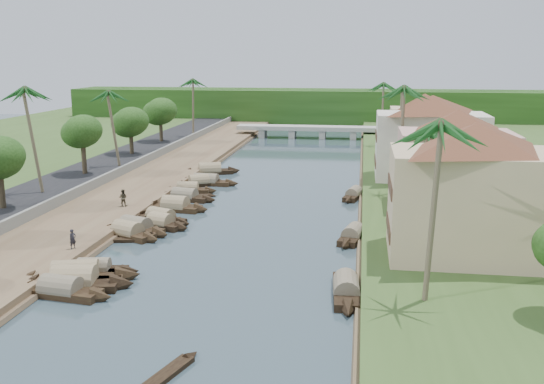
# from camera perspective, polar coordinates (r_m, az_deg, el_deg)

# --- Properties ---
(ground) EXTENTS (220.00, 220.00, 0.00)m
(ground) POSITION_cam_1_polar(r_m,az_deg,el_deg) (51.23, -4.04, -5.55)
(ground) COLOR #34454E
(ground) RESTS_ON ground
(left_bank) EXTENTS (10.00, 180.00, 0.80)m
(left_bank) POSITION_cam_1_polar(r_m,az_deg,el_deg) (74.22, -12.81, 0.24)
(left_bank) COLOR brown
(left_bank) RESTS_ON ground
(right_bank) EXTENTS (16.00, 180.00, 1.20)m
(right_bank) POSITION_cam_1_polar(r_m,az_deg,el_deg) (69.69, 15.10, -0.52)
(right_bank) COLOR #334E1F
(right_bank) RESTS_ON ground
(road) EXTENTS (8.00, 180.00, 1.40)m
(road) POSITION_cam_1_polar(r_m,az_deg,el_deg) (77.63, -18.68, 0.65)
(road) COLOR black
(road) RESTS_ON ground
(retaining_wall) EXTENTS (0.40, 180.00, 1.10)m
(retaining_wall) POSITION_cam_1_polar(r_m,az_deg,el_deg) (75.65, -15.81, 1.05)
(retaining_wall) COLOR slate
(retaining_wall) RESTS_ON left_bank
(treeline) EXTENTS (120.00, 14.00, 8.00)m
(treeline) POSITION_cam_1_polar(r_m,az_deg,el_deg) (148.33, 4.38, 8.04)
(treeline) COLOR #193A0F
(treeline) RESTS_ON ground
(bridge) EXTENTS (28.00, 4.00, 2.40)m
(bridge) POSITION_cam_1_polar(r_m,az_deg,el_deg) (120.78, 3.37, 5.90)
(bridge) COLOR #9B9B91
(bridge) RESTS_ON ground
(building_near) EXTENTS (14.85, 14.85, 10.20)m
(building_near) POSITION_cam_1_polar(r_m,az_deg,el_deg) (47.19, 18.40, 0.26)
(building_near) COLOR tan
(building_near) RESTS_ON right_bank
(building_mid) EXTENTS (14.11, 14.11, 9.70)m
(building_mid) POSITION_cam_1_polar(r_m,az_deg,el_deg) (62.93, 16.88, 3.12)
(building_mid) COLOR tan
(building_mid) RESTS_ON right_bank
(building_far) EXTENTS (15.59, 15.59, 10.20)m
(building_far) POSITION_cam_1_polar(r_m,az_deg,el_deg) (76.51, 14.70, 5.07)
(building_far) COLOR white
(building_far) RESTS_ON right_bank
(building_distant) EXTENTS (12.62, 12.62, 9.20)m
(building_distant) POSITION_cam_1_polar(r_m,az_deg,el_deg) (96.44, 14.06, 6.31)
(building_distant) COLOR tan
(building_distant) RESTS_ON right_bank
(sampan_0) EXTENTS (8.07, 2.59, 2.11)m
(sampan_0) POSITION_cam_1_polar(r_m,az_deg,el_deg) (44.18, -19.23, -8.74)
(sampan_0) COLOR black
(sampan_0) RESTS_ON ground
(sampan_1) EXTENTS (8.85, 3.39, 2.53)m
(sampan_1) POSITION_cam_1_polar(r_m,az_deg,el_deg) (45.24, -18.09, -8.13)
(sampan_1) COLOR black
(sampan_1) RESTS_ON ground
(sampan_2) EXTENTS (9.59, 4.60, 2.46)m
(sampan_2) POSITION_cam_1_polar(r_m,az_deg,el_deg) (46.41, -18.00, -7.59)
(sampan_2) COLOR black
(sampan_2) RESTS_ON ground
(sampan_3) EXTENTS (6.99, 2.54, 1.89)m
(sampan_3) POSITION_cam_1_polar(r_m,az_deg,el_deg) (47.36, -16.39, -7.09)
(sampan_3) COLOR black
(sampan_3) RESTS_ON ground
(sampan_4) EXTENTS (7.58, 4.58, 2.16)m
(sampan_4) POSITION_cam_1_polar(r_m,az_deg,el_deg) (56.27, -13.43, -3.76)
(sampan_4) COLOR black
(sampan_4) RESTS_ON ground
(sampan_5) EXTENTS (6.55, 3.48, 2.07)m
(sampan_5) POSITION_cam_1_polar(r_m,az_deg,el_deg) (58.66, -10.46, -2.94)
(sampan_5) COLOR black
(sampan_5) RESTS_ON ground
(sampan_6) EXTENTS (7.84, 4.32, 2.29)m
(sampan_6) POSITION_cam_1_polar(r_m,az_deg,el_deg) (57.44, -12.72, -3.38)
(sampan_6) COLOR black
(sampan_6) RESTS_ON ground
(sampan_7) EXTENTS (7.52, 4.39, 2.03)m
(sampan_7) POSITION_cam_1_polar(r_m,az_deg,el_deg) (60.60, -10.44, -2.43)
(sampan_7) COLOR black
(sampan_7) RESTS_ON ground
(sampan_8) EXTENTS (7.82, 2.79, 2.35)m
(sampan_8) POSITION_cam_1_polar(r_m,az_deg,el_deg) (64.89, -9.09, -1.36)
(sampan_8) COLOR black
(sampan_8) RESTS_ON ground
(sampan_9) EXTENTS (8.16, 3.12, 2.05)m
(sampan_9) POSITION_cam_1_polar(r_m,az_deg,el_deg) (69.25, -8.22, -0.45)
(sampan_9) COLOR black
(sampan_9) RESTS_ON ground
(sampan_10) EXTENTS (7.22, 2.34, 1.99)m
(sampan_10) POSITION_cam_1_polar(r_m,az_deg,el_deg) (72.76, -7.92, 0.20)
(sampan_10) COLOR black
(sampan_10) RESTS_ON ground
(sampan_11) EXTENTS (6.94, 4.96, 2.07)m
(sampan_11) POSITION_cam_1_polar(r_m,az_deg,el_deg) (76.72, -6.90, 0.88)
(sampan_11) COLOR black
(sampan_11) RESTS_ON ground
(sampan_12) EXTENTS (8.92, 2.20, 2.11)m
(sampan_12) POSITION_cam_1_polar(r_m,az_deg,el_deg) (77.30, -6.21, 0.99)
(sampan_12) COLOR black
(sampan_12) RESTS_ON ground
(sampan_13) EXTENTS (8.84, 4.78, 2.37)m
(sampan_13) POSITION_cam_1_polar(r_m,az_deg,el_deg) (84.28, -5.87, 1.98)
(sampan_13) COLOR black
(sampan_13) RESTS_ON ground
(sampan_14) EXTENTS (2.13, 8.62, 2.09)m
(sampan_14) POSITION_cam_1_polar(r_m,az_deg,el_deg) (42.26, 7.00, -9.08)
(sampan_14) COLOR black
(sampan_14) RESTS_ON ground
(sampan_15) EXTENTS (3.01, 7.27, 1.95)m
(sampan_15) POSITION_cam_1_polar(r_m,az_deg,el_deg) (54.46, 7.63, -4.07)
(sampan_15) COLOR black
(sampan_15) RESTS_ON ground
(sampan_16) EXTENTS (2.88, 7.16, 1.78)m
(sampan_16) POSITION_cam_1_polar(r_m,az_deg,el_deg) (70.24, 7.71, -0.25)
(sampan_16) COLOR black
(sampan_16) RESTS_ON ground
(canoe_0) EXTENTS (2.71, 6.10, 0.81)m
(canoe_0) POSITION_cam_1_polar(r_m,az_deg,el_deg) (32.59, -10.19, -16.79)
(canoe_0) COLOR black
(canoe_0) RESTS_ON ground
(canoe_1) EXTENTS (5.03, 1.66, 0.80)m
(canoe_1) POSITION_cam_1_polar(r_m,az_deg,el_deg) (55.22, -14.22, -4.45)
(canoe_1) COLOR black
(canoe_1) RESTS_ON ground
(canoe_2) EXTENTS (5.45, 1.89, 0.79)m
(canoe_2) POSITION_cam_1_polar(r_m,az_deg,el_deg) (70.81, -7.41, -0.39)
(canoe_2) COLOR black
(canoe_2) RESTS_ON ground
(palm_0) EXTENTS (3.20, 3.20, 12.51)m
(palm_0) POSITION_cam_1_polar(r_m,az_deg,el_deg) (36.76, 15.20, 5.79)
(palm_0) COLOR brown
(palm_0) RESTS_ON ground
(palm_1) EXTENTS (3.20, 3.20, 10.02)m
(palm_1) POSITION_cam_1_polar(r_m,az_deg,el_deg) (53.48, 14.16, 5.30)
(palm_1) COLOR brown
(palm_1) RESTS_ON ground
(palm_2) EXTENTS (3.20, 3.20, 13.01)m
(palm_2) POSITION_cam_1_polar(r_m,az_deg,el_deg) (67.32, 12.29, 9.31)
(palm_2) COLOR brown
(palm_2) RESTS_ON ground
(palm_3) EXTENTS (3.20, 3.20, 11.95)m
(palm_3) POSITION_cam_1_polar(r_m,az_deg,el_deg) (86.82, 12.14, 9.35)
(palm_3) COLOR brown
(palm_3) RESTS_ON ground
(palm_5) EXTENTS (3.20, 3.20, 12.73)m
(palm_5) POSITION_cam_1_polar(r_m,az_deg,el_deg) (69.66, -21.68, 8.78)
(palm_5) COLOR brown
(palm_5) RESTS_ON ground
(palm_6) EXTENTS (3.20, 3.20, 11.45)m
(palm_6) POSITION_cam_1_polar(r_m,az_deg,el_deg) (83.83, -14.67, 8.93)
(palm_6) COLOR brown
(palm_6) RESTS_ON ground
(palm_7) EXTENTS (3.20, 3.20, 11.77)m
(palm_7) POSITION_cam_1_polar(r_m,az_deg,el_deg) (103.73, 10.46, 9.84)
(palm_7) COLOR brown
(palm_7) RESTS_ON ground
(palm_8) EXTENTS (3.20, 3.20, 11.78)m
(palm_8) POSITION_cam_1_polar(r_m,az_deg,el_deg) (113.85, -7.54, 10.28)
(palm_8) COLOR brown
(palm_8) RESTS_ON ground
(tree_3) EXTENTS (4.68, 4.68, 7.25)m
(tree_3) POSITION_cam_1_polar(r_m,az_deg,el_deg) (79.81, -17.44, 5.38)
(tree_3) COLOR brown
(tree_3) RESTS_ON ground
(tree_4) EXTENTS (5.14, 5.14, 6.89)m
(tree_4) POSITION_cam_1_polar(r_m,az_deg,el_deg) (94.50, -13.19, 6.36)
(tree_4) COLOR brown
(tree_4) RESTS_ON ground
(tree_5) EXTENTS (5.32, 5.32, 7.33)m
(tree_5) POSITION_cam_1_polar(r_m,az_deg,el_deg) (107.46, -10.47, 7.41)
(tree_5) COLOR brown
(tree_5) RESTS_ON ground
(tree_6) EXTENTS (4.11, 4.11, 6.41)m
(tree_6) POSITION_cam_1_polar(r_m,az_deg,el_deg) (79.35, 18.12, 4.70)
(tree_6) COLOR brown
(tree_6) RESTS_ON ground
(person_near) EXTENTS (0.63, 0.71, 1.62)m
(person_near) POSITION_cam_1_polar(r_m,az_deg,el_deg) (51.45, -18.25, -4.22)
(person_near) COLOR #232229
(person_near) RESTS_ON left_bank
(person_far) EXTENTS (0.90, 0.73, 1.77)m
(person_far) POSITION_cam_1_polar(r_m,az_deg,el_deg) (64.41, -13.85, -0.53)
(person_far) COLOR #393628
(person_far) RESTS_ON left_bank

